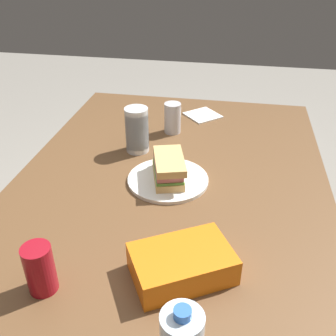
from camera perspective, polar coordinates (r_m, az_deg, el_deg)
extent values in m
cube|color=brown|center=(1.22, -0.27, -4.42)|extent=(1.59, 1.02, 0.04)
cylinder|color=brown|center=(2.11, -8.23, -0.29)|extent=(0.07, 0.07, 0.73)
cylinder|color=brown|center=(2.03, 15.60, -2.57)|extent=(0.07, 0.07, 0.73)
cylinder|color=white|center=(1.26, 0.00, -1.70)|extent=(0.26, 0.26, 0.01)
cube|color=#DBB26B|center=(1.25, 0.00, -1.01)|extent=(0.19, 0.13, 0.02)
cube|color=#599E3F|center=(1.24, 0.00, -0.39)|extent=(0.18, 0.13, 0.01)
cube|color=#C6727A|center=(1.24, 0.00, 0.16)|extent=(0.17, 0.12, 0.02)
cube|color=yellow|center=(1.23, 0.00, 0.67)|extent=(0.17, 0.12, 0.01)
cube|color=#DBB26B|center=(1.21, 0.34, 1.01)|extent=(0.19, 0.13, 0.02)
cylinder|color=maroon|center=(0.93, -18.30, -13.88)|extent=(0.07, 0.07, 0.12)
cube|color=orange|center=(0.93, 2.07, -13.87)|extent=(0.24, 0.27, 0.07)
cylinder|color=blue|center=(0.62, 2.13, -20.57)|extent=(0.03, 0.03, 0.02)
cylinder|color=silver|center=(1.43, -4.52, 4.29)|extent=(0.08, 0.08, 0.09)
cylinder|color=silver|center=(1.42, -4.55, 4.94)|extent=(0.08, 0.08, 0.09)
cylinder|color=silver|center=(1.41, -4.58, 5.59)|extent=(0.08, 0.08, 0.09)
cylinder|color=silver|center=(1.40, -4.61, 6.25)|extent=(0.08, 0.08, 0.09)
cylinder|color=silver|center=(1.39, -4.64, 6.92)|extent=(0.08, 0.08, 0.09)
cylinder|color=silver|center=(1.55, 0.67, 7.35)|extent=(0.07, 0.07, 0.12)
cube|color=white|center=(1.73, 5.11, 7.73)|extent=(0.18, 0.18, 0.01)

